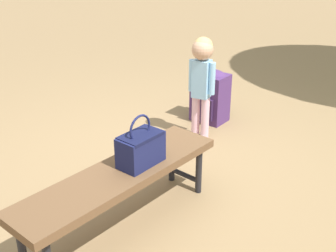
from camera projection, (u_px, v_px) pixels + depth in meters
name	position (u px, v px, depth m)	size (l,w,h in m)	color
ground_plane	(160.00, 165.00, 3.88)	(40.00, 40.00, 0.00)	#8C704C
park_bench	(120.00, 178.00, 2.93)	(1.65, 0.81, 0.45)	brown
handbag	(141.00, 148.00, 2.95)	(0.35, 0.25, 0.37)	#191E4C
child_standing	(202.00, 72.00, 4.13)	(0.21, 0.28, 1.02)	#E5B2C6
backpack_large	(210.00, 94.00, 4.66)	(0.37, 0.41, 0.61)	#4C2D66
backpack_small	(158.00, 145.00, 3.92)	(0.21, 0.20, 0.29)	maroon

